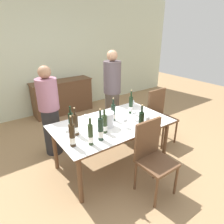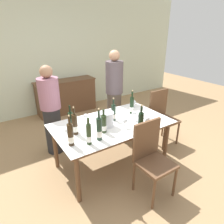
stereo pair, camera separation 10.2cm
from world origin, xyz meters
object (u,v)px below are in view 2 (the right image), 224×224
Objects in this scene: dining_table at (112,127)px; wine_glass_1 at (86,116)px; wine_bottle_7 at (71,135)px; wine_bottle_6 at (114,113)px; chair_near_front at (151,154)px; person_host at (51,112)px; person_guest_left at (114,94)px; wine_bottle_5 at (75,125)px; wine_glass_4 at (134,102)px; wine_bottle_0 at (89,135)px; wine_bottle_2 at (99,130)px; wine_bottle_4 at (104,124)px; ice_bucket at (106,119)px; wine_glass_0 at (67,131)px; wine_glass_5 at (147,119)px; wine_bottle_1 at (71,121)px; wine_bottle_8 at (132,106)px; wine_bottle_3 at (141,122)px; wine_glass_2 at (125,121)px; wine_glass_3 at (134,114)px; chair_right_end at (161,114)px; sideboard_cabinet at (66,96)px.

dining_table is 0.42m from wine_glass_1.
wine_bottle_6 is at bearing 20.13° from wine_bottle_7.
chair_near_front is 0.65× the size of person_host.
wine_bottle_5 is at bearing -144.80° from person_guest_left.
wine_glass_1 is 0.98m from wine_glass_4.
wine_bottle_2 is at bearing 7.67° from wine_bottle_0.
person_guest_left is (0.84, 1.00, -0.01)m from wine_bottle_4.
ice_bucket reaches higher than wine_glass_0.
wine_bottle_0 is 0.60m from wine_glass_1.
wine_bottle_4 is 2.12× the size of wine_glass_5.
wine_bottle_5 is 2.75× the size of wine_glass_4.
wine_glass_1 is (0.27, 0.08, -0.02)m from wine_bottle_1.
chair_near_front is 1.66m from person_guest_left.
wine_bottle_8 is at bearing -136.40° from wine_glass_4.
ice_bucket is 0.54× the size of wine_bottle_8.
chair_near_front is at bearing -46.00° from wine_bottle_5.
ice_bucket is 0.51× the size of wine_bottle_2.
wine_bottle_3 is 2.72× the size of wine_glass_2.
person_guest_left is (-0.06, 0.52, 0.01)m from wine_glass_4.
wine_glass_1 is (-0.07, 0.40, -0.02)m from wine_bottle_4.
wine_bottle_5 is at bearing 154.63° from wine_bottle_4.
wine_glass_2 is 0.89× the size of wine_glass_5.
dining_table is 0.22m from wine_bottle_6.
wine_bottle_8 reaches higher than wine_glass_1.
wine_glass_4 is at bearing 51.45° from wine_glass_3.
dining_table is 0.28m from wine_glass_2.
wine_bottle_5 is (-0.19, 0.30, -0.01)m from wine_bottle_2.
chair_near_front is (0.70, -0.72, -0.30)m from wine_bottle_5.
wine_bottle_2 is at bearing -153.65° from wine_bottle_8.
wine_glass_4 is at bearing 27.59° from wine_bottle_0.
wine_glass_2 is at bearing 121.18° from wine_bottle_3.
wine_glass_4 is at bearing 43.60° from wine_bottle_8.
wine_bottle_7 reaches higher than wine_glass_5.
wine_bottle_1 is 1.16m from chair_near_front.
person_host is at bearing 156.89° from chair_right_end.
wine_glass_2 is at bearing -8.96° from wine_bottle_4.
wine_bottle_2 reaches higher than wine_bottle_6.
person_guest_left is (1.34, 1.05, -0.03)m from wine_bottle_7.
wine_bottle_3 is at bearing -152.36° from chair_right_end.
wine_glass_3 is (0.26, 0.12, 0.01)m from wine_glass_2.
wine_bottle_2 is (-0.61, -2.74, 0.46)m from sideboard_cabinet.
wine_bottle_0 is at bearing -170.39° from wine_glass_2.
wine_bottle_7 is (-0.62, -0.19, 0.02)m from ice_bucket.
chair_right_end is (1.08, 0.31, -0.26)m from wine_glass_2.
wine_glass_4 is at bearing 56.96° from wine_bottle_3.
wine_bottle_2 is 2.82× the size of wine_glass_3.
wine_glass_0 reaches higher than dining_table.
wine_bottle_0 reaches higher than wine_glass_1.
wine_bottle_5 is at bearing 134.00° from chair_near_front.
wine_glass_0 is at bearing -171.11° from wine_bottle_6.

